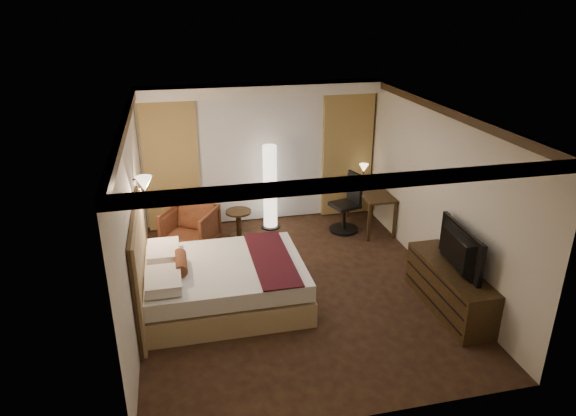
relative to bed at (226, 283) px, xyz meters
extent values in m
cube|color=black|center=(1.06, 0.22, -0.33)|extent=(4.50, 5.50, 0.01)
cube|color=white|center=(1.06, 0.22, 2.37)|extent=(4.50, 5.50, 0.01)
cube|color=beige|center=(1.06, 2.97, 1.02)|extent=(4.50, 0.02, 2.70)
cube|color=beige|center=(-1.19, 0.22, 1.02)|extent=(0.02, 5.50, 2.70)
cube|color=beige|center=(3.31, 0.22, 1.02)|extent=(0.02, 5.50, 2.70)
cube|color=white|center=(1.06, 2.72, 2.27)|extent=(4.50, 0.50, 0.20)
cube|color=silver|center=(1.06, 2.89, 0.92)|extent=(2.48, 0.04, 2.45)
cube|color=#A4844B|center=(-0.64, 2.83, 0.92)|extent=(1.00, 0.14, 2.45)
cube|color=#A4844B|center=(2.76, 2.83, 0.92)|extent=(1.00, 0.14, 2.45)
imported|color=#522318|center=(-0.40, 1.88, 0.09)|extent=(1.09, 1.07, 0.84)
imported|color=black|center=(3.03, -0.85, 0.67)|extent=(0.75, 1.21, 0.15)
camera|label=1|loc=(-0.55, -6.44, 3.81)|focal=32.00mm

